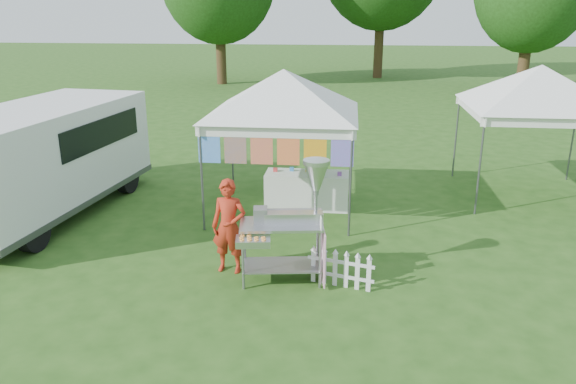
# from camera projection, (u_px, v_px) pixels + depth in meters

# --- Properties ---
(ground) EXTENTS (120.00, 120.00, 0.00)m
(ground) POSITION_uv_depth(u_px,v_px,m) (259.00, 282.00, 8.99)
(ground) COLOR #254B15
(ground) RESTS_ON ground
(canopy_main) EXTENTS (4.24, 4.24, 3.45)m
(canopy_main) POSITION_uv_depth(u_px,v_px,m) (284.00, 70.00, 11.35)
(canopy_main) COLOR #59595E
(canopy_main) RESTS_ON ground
(canopy_right) EXTENTS (4.24, 4.24, 3.45)m
(canopy_right) POSITION_uv_depth(u_px,v_px,m) (543.00, 65.00, 12.20)
(canopy_right) COLOR #59595E
(canopy_right) RESTS_ON ground
(donut_cart) EXTENTS (1.44, 1.15, 1.99)m
(donut_cart) POSITION_uv_depth(u_px,v_px,m) (295.00, 212.00, 8.68)
(donut_cart) COLOR gray
(donut_cart) RESTS_ON ground
(vendor) EXTENTS (0.61, 0.43, 1.58)m
(vendor) POSITION_uv_depth(u_px,v_px,m) (229.00, 226.00, 9.14)
(vendor) COLOR #AA2715
(vendor) RESTS_ON ground
(cargo_van) EXTENTS (2.79, 5.67, 2.27)m
(cargo_van) POSITION_uv_depth(u_px,v_px,m) (45.00, 157.00, 11.69)
(cargo_van) COLOR silver
(cargo_van) RESTS_ON ground
(picket_fence) EXTENTS (1.05, 0.31, 0.56)m
(picket_fence) POSITION_uv_depth(u_px,v_px,m) (341.00, 270.00, 8.76)
(picket_fence) COLOR silver
(picket_fence) RESTS_ON ground
(display_table) EXTENTS (1.80, 0.70, 0.78)m
(display_table) POSITION_uv_depth(u_px,v_px,m) (307.00, 190.00, 12.25)
(display_table) COLOR white
(display_table) RESTS_ON ground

